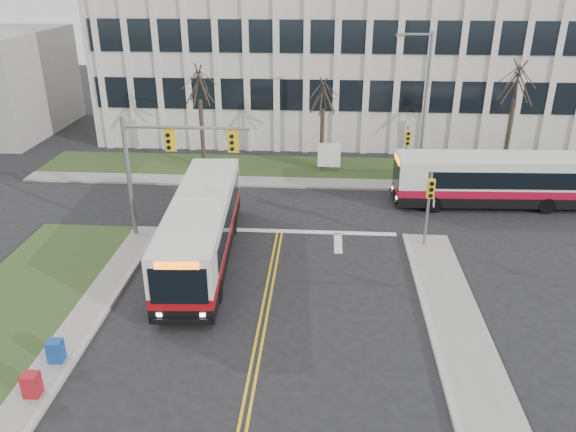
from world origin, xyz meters
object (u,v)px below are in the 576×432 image
at_px(bus_cross, 493,181).
at_px(newspaper_box_red, 32,386).
at_px(bus_main, 202,230).
at_px(directory_sign, 329,156).
at_px(streetlight, 423,100).
at_px(newspaper_box_blue, 56,352).

height_order(bus_cross, newspaper_box_red, bus_cross).
bearing_deg(bus_main, bus_cross, 22.89).
bearing_deg(bus_cross, directory_sign, -120.70).
relative_size(directory_sign, bus_cross, 0.18).
bearing_deg(streetlight, bus_cross, -44.76).
bearing_deg(newspaper_box_red, bus_main, 69.22).
height_order(streetlight, newspaper_box_blue, streetlight).
distance_m(streetlight, directory_sign, 6.96).
height_order(streetlight, bus_cross, streetlight).
bearing_deg(bus_cross, bus_main, -65.79).
bearing_deg(streetlight, bus_main, -135.26).
xyz_separation_m(bus_main, newspaper_box_red, (-3.48, -9.57, -1.05)).
xyz_separation_m(directory_sign, newspaper_box_blue, (-9.30, -20.42, -0.70)).
height_order(streetlight, bus_main, streetlight).
bearing_deg(streetlight, newspaper_box_red, -125.46).
relative_size(streetlight, bus_cross, 0.84).
height_order(directory_sign, newspaper_box_blue, directory_sign).
height_order(streetlight, directory_sign, streetlight).
height_order(bus_main, newspaper_box_blue, bus_main).
xyz_separation_m(directory_sign, bus_cross, (9.28, -5.02, 0.30)).
distance_m(directory_sign, bus_main, 13.84).
distance_m(directory_sign, newspaper_box_blue, 22.45).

